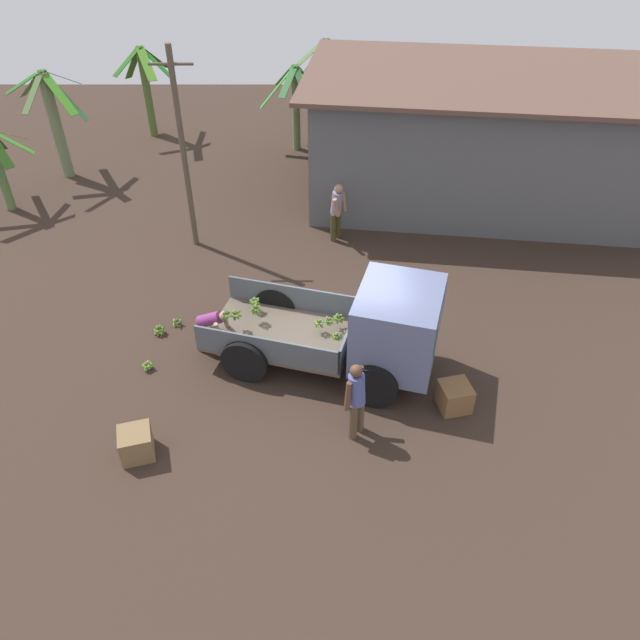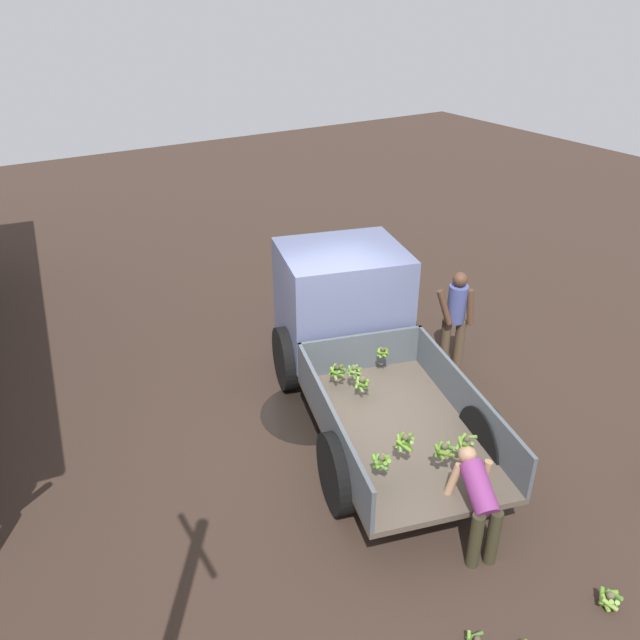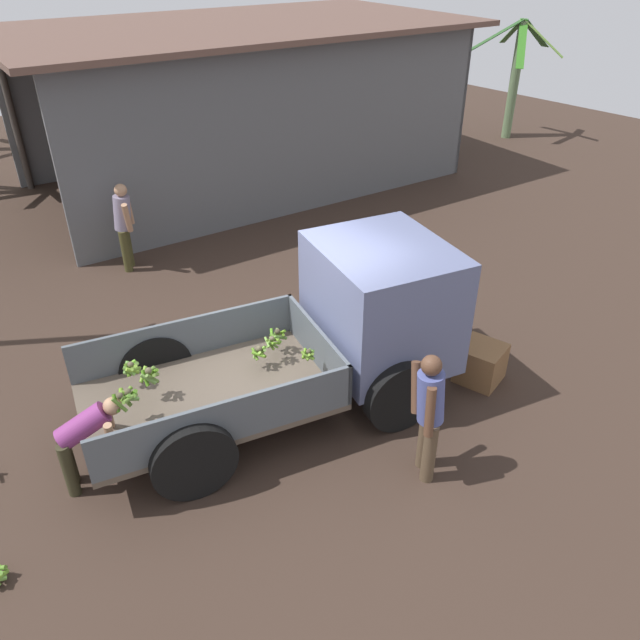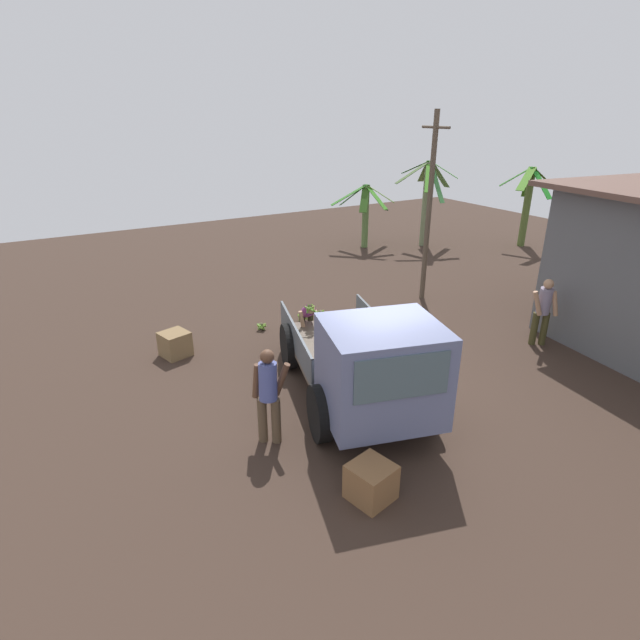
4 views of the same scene
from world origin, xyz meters
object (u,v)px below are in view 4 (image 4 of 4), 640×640
(utility_pole, at_px, (429,207))
(banana_bunch_on_ground_1, at_px, (262,326))
(banana_bunch_on_ground_0, at_px, (302,317))
(person_bystander_near_shed, at_px, (543,309))
(banana_bunch_on_ground_2, at_px, (319,320))
(wooden_crate_1, at_px, (371,482))
(person_worker_loading, at_px, (308,317))
(person_foreground_visitor, at_px, (268,392))
(cargo_truck, at_px, (371,367))
(wooden_crate_0, at_px, (175,344))

(utility_pole, relative_size, banana_bunch_on_ground_1, 19.81)
(banana_bunch_on_ground_0, relative_size, banana_bunch_on_ground_1, 1.06)
(person_bystander_near_shed, bearing_deg, banana_bunch_on_ground_2, -100.00)
(banana_bunch_on_ground_1, distance_m, wooden_crate_1, 6.37)
(person_bystander_near_shed, relative_size, banana_bunch_on_ground_2, 6.77)
(utility_pole, bearing_deg, person_worker_loading, -76.53)
(person_foreground_visitor, bearing_deg, cargo_truck, -67.32)
(utility_pole, bearing_deg, wooden_crate_0, -89.23)
(person_foreground_visitor, relative_size, wooden_crate_1, 2.89)
(person_bystander_near_shed, height_order, banana_bunch_on_ground_1, person_bystander_near_shed)
(person_bystander_near_shed, bearing_deg, banana_bunch_on_ground_1, -93.40)
(person_foreground_visitor, relative_size, person_worker_loading, 1.50)
(wooden_crate_1, bearing_deg, person_worker_loading, 160.92)
(person_foreground_visitor, relative_size, person_bystander_near_shed, 1.02)
(person_foreground_visitor, bearing_deg, banana_bunch_on_ground_1, 14.01)
(cargo_truck, height_order, wooden_crate_1, cargo_truck)
(person_foreground_visitor, height_order, banana_bunch_on_ground_1, person_foreground_visitor)
(utility_pole, bearing_deg, person_bystander_near_shed, 3.50)
(banana_bunch_on_ground_0, height_order, wooden_crate_0, wooden_crate_0)
(cargo_truck, xyz_separation_m, utility_pole, (-4.49, 5.12, 1.59))
(person_worker_loading, relative_size, banana_bunch_on_ground_1, 4.27)
(banana_bunch_on_ground_1, distance_m, banana_bunch_on_ground_2, 1.52)
(person_foreground_visitor, height_order, person_worker_loading, person_foreground_visitor)
(wooden_crate_1, bearing_deg, utility_pole, 134.35)
(cargo_truck, distance_m, person_foreground_visitor, 1.80)
(person_worker_loading, relative_size, person_bystander_near_shed, 0.68)
(cargo_truck, bearing_deg, wooden_crate_0, -136.99)
(banana_bunch_on_ground_1, bearing_deg, wooden_crate_0, -81.87)
(banana_bunch_on_ground_1, xyz_separation_m, banana_bunch_on_ground_2, (0.36, 1.48, -0.00))
(utility_pole, xyz_separation_m, banana_bunch_on_ground_1, (-0.23, -5.11, -2.59))
(cargo_truck, relative_size, wooden_crate_1, 8.74)
(banana_bunch_on_ground_1, distance_m, wooden_crate_0, 2.30)
(cargo_truck, relative_size, person_bystander_near_shed, 3.07)
(person_foreground_visitor, relative_size, banana_bunch_on_ground_2, 6.88)
(banana_bunch_on_ground_0, relative_size, banana_bunch_on_ground_2, 1.15)
(utility_pole, height_order, banana_bunch_on_ground_0, utility_pole)
(banana_bunch_on_ground_1, bearing_deg, person_bystander_near_shed, 52.50)
(person_worker_loading, distance_m, wooden_crate_0, 3.10)
(person_bystander_near_shed, relative_size, banana_bunch_on_ground_1, 6.29)
(person_bystander_near_shed, distance_m, wooden_crate_0, 8.53)
(cargo_truck, distance_m, person_worker_loading, 3.51)
(utility_pole, bearing_deg, banana_bunch_on_ground_2, -87.92)
(person_foreground_visitor, bearing_deg, wooden_crate_0, 43.63)
(person_foreground_visitor, relative_size, wooden_crate_0, 2.90)
(utility_pole, height_order, person_bystander_near_shed, utility_pole)
(wooden_crate_1, bearing_deg, banana_bunch_on_ground_0, 160.19)
(utility_pole, distance_m, person_worker_loading, 5.02)
(person_worker_loading, xyz_separation_m, wooden_crate_0, (-0.97, -2.91, -0.40))
(wooden_crate_0, bearing_deg, banana_bunch_on_ground_0, 95.23)
(wooden_crate_0, distance_m, wooden_crate_1, 6.07)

